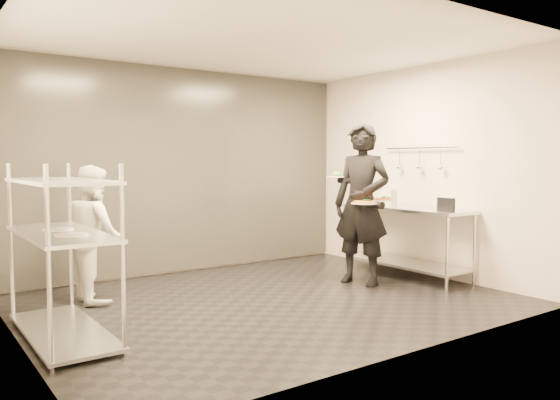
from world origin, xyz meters
TOP-DOWN VIEW (x-y plane):
  - room_shell at (0.00, 1.18)m, footprint 5.00×4.00m
  - pass_rack at (-2.15, -0.00)m, footprint 0.60×1.60m
  - prep_counter at (2.18, 0.00)m, footprint 0.60×1.80m
  - utensil_rail at (2.43, -0.00)m, footprint 0.07×1.20m
  - waiter at (1.40, 0.03)m, footprint 0.69×0.84m
  - chef at (-1.55, 1.10)m, footprint 0.57×0.73m
  - pizza_plate_near at (1.29, -0.14)m, footprint 0.33×0.33m
  - pizza_plate_far at (1.57, -0.16)m, footprint 0.30×0.30m
  - salad_plate at (1.29, 0.37)m, footprint 0.27×0.27m
  - pos_monitor at (2.06, -0.72)m, footprint 0.05×0.23m
  - bottle_green at (2.16, 0.19)m, footprint 0.06×0.06m
  - bottle_clear at (2.25, 0.30)m, footprint 0.07×0.07m
  - bottle_dark at (2.11, 0.80)m, footprint 0.07×0.07m

SIDE VIEW (x-z plane):
  - prep_counter at x=2.18m, z-range 0.17..1.09m
  - chef at x=-1.55m, z-range 0.00..1.48m
  - pass_rack at x=-2.15m, z-range 0.02..1.52m
  - waiter at x=1.40m, z-range 0.00..1.99m
  - pos_monitor at x=2.06m, z-range 0.92..1.09m
  - pizza_plate_near at x=1.29m, z-range 1.00..1.06m
  - bottle_green at x=2.16m, z-range 0.92..1.14m
  - bottle_clear at x=2.25m, z-range 0.92..1.14m
  - bottle_dark at x=2.11m, z-range 0.92..1.17m
  - pizza_plate_far at x=1.57m, z-range 1.03..1.08m
  - salad_plate at x=1.29m, z-range 1.31..1.38m
  - room_shell at x=0.00m, z-range 0.00..2.80m
  - utensil_rail at x=2.43m, z-range 1.39..1.70m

